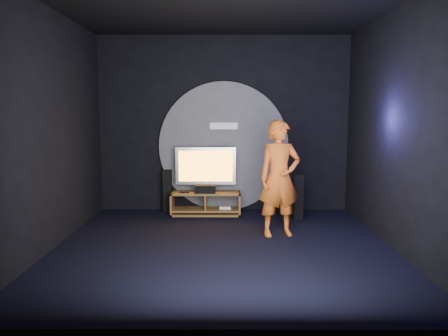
# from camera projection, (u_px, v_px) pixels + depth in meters

# --- Properties ---
(floor) EXTENTS (5.00, 5.00, 0.00)m
(floor) POSITION_uv_depth(u_px,v_px,m) (223.00, 247.00, 6.52)
(floor) COLOR black
(floor) RESTS_ON ground
(back_wall) EXTENTS (5.00, 0.04, 3.50)m
(back_wall) POSITION_uv_depth(u_px,v_px,m) (224.00, 124.00, 8.77)
(back_wall) COLOR black
(back_wall) RESTS_ON ground
(front_wall) EXTENTS (5.00, 0.04, 3.50)m
(front_wall) POSITION_uv_depth(u_px,v_px,m) (221.00, 141.00, 3.81)
(front_wall) COLOR black
(front_wall) RESTS_ON ground
(left_wall) EXTENTS (0.04, 5.00, 3.50)m
(left_wall) POSITION_uv_depth(u_px,v_px,m) (50.00, 129.00, 6.30)
(left_wall) COLOR black
(left_wall) RESTS_ON ground
(right_wall) EXTENTS (0.04, 5.00, 3.50)m
(right_wall) POSITION_uv_depth(u_px,v_px,m) (396.00, 129.00, 6.28)
(right_wall) COLOR black
(right_wall) RESTS_ON ground
(ceiling) EXTENTS (5.00, 5.00, 0.01)m
(ceiling) POSITION_uv_depth(u_px,v_px,m) (223.00, 3.00, 6.07)
(ceiling) COLOR black
(ceiling) RESTS_ON back_wall
(wall_disc_panel) EXTENTS (2.60, 0.11, 2.60)m
(wall_disc_panel) POSITION_uv_depth(u_px,v_px,m) (224.00, 147.00, 8.77)
(wall_disc_panel) COLOR #515156
(wall_disc_panel) RESTS_ON ground
(media_console) EXTENTS (1.35, 0.45, 0.45)m
(media_console) POSITION_uv_depth(u_px,v_px,m) (206.00, 205.00, 8.53)
(media_console) COLOR brown
(media_console) RESTS_ON ground
(tv) EXTENTS (1.17, 0.22, 0.87)m
(tv) POSITION_uv_depth(u_px,v_px,m) (206.00, 167.00, 8.50)
(tv) COLOR silver
(tv) RESTS_ON media_console
(center_speaker) EXTENTS (0.40, 0.15, 0.15)m
(center_speaker) POSITION_uv_depth(u_px,v_px,m) (205.00, 189.00, 8.37)
(center_speaker) COLOR black
(center_speaker) RESTS_ON media_console
(remote) EXTENTS (0.18, 0.05, 0.02)m
(remote) POSITION_uv_depth(u_px,v_px,m) (184.00, 192.00, 8.37)
(remote) COLOR black
(remote) RESTS_ON media_console
(tower_speaker_left) EXTENTS (0.17, 0.19, 0.84)m
(tower_speaker_left) POSITION_uv_depth(u_px,v_px,m) (168.00, 191.00, 8.77)
(tower_speaker_left) COLOR black
(tower_speaker_left) RESTS_ON ground
(tower_speaker_right) EXTENTS (0.17, 0.19, 0.84)m
(tower_speaker_right) POSITION_uv_depth(u_px,v_px,m) (298.00, 197.00, 8.18)
(tower_speaker_right) COLOR black
(tower_speaker_right) RESTS_ON ground
(subwoofer) EXTENTS (0.31, 0.31, 0.35)m
(subwoofer) POSITION_uv_depth(u_px,v_px,m) (286.00, 206.00, 8.53)
(subwoofer) COLOR black
(subwoofer) RESTS_ON ground
(player) EXTENTS (0.77, 0.59, 1.88)m
(player) POSITION_uv_depth(u_px,v_px,m) (280.00, 178.00, 7.01)
(player) COLOR #D45C1C
(player) RESTS_ON ground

